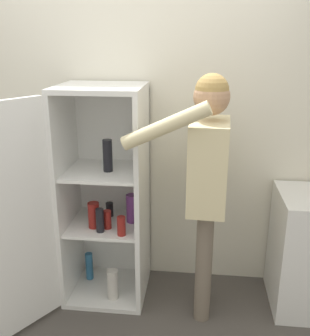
{
  "coord_description": "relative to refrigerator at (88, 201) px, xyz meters",
  "views": [
    {
      "loc": [
        0.47,
        -2.04,
        1.97
      ],
      "look_at": [
        0.16,
        0.64,
        1.06
      ],
      "focal_mm": 42.0,
      "sensor_mm": 36.0,
      "label": 1
    }
  ],
  "objects": [
    {
      "name": "wall_back",
      "position": [
        0.33,
        0.42,
        0.46
      ],
      "size": [
        7.0,
        0.06,
        2.55
      ],
      "color": "silver",
      "rests_on": "ground_plane"
    },
    {
      "name": "refrigerator",
      "position": [
        0.0,
        0.0,
        0.0
      ],
      "size": [
        0.98,
        1.09,
        1.65
      ],
      "color": "white",
      "rests_on": "ground_plane"
    },
    {
      "name": "person",
      "position": [
        0.86,
        -0.09,
        0.31
      ],
      "size": [
        0.69,
        0.59,
        1.76
      ],
      "color": "#726656",
      "rests_on": "ground_plane"
    }
  ]
}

